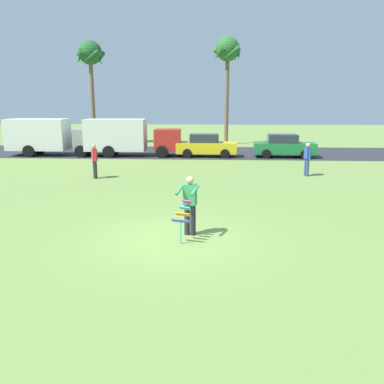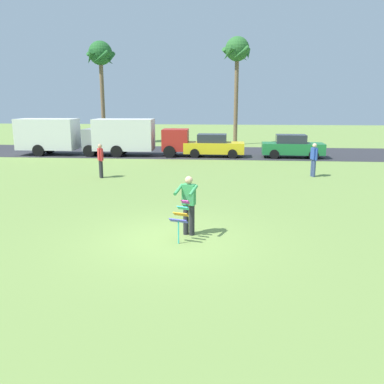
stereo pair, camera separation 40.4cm
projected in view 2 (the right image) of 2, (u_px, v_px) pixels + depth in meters
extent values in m
plane|color=olive|center=(172.00, 239.00, 11.29)|extent=(120.00, 120.00, 0.00)
cube|color=#2D2D33|center=(208.00, 152.00, 30.73)|extent=(120.00, 8.00, 0.01)
cylinder|color=#26262B|center=(192.00, 220.00, 11.52)|extent=(0.16, 0.16, 0.90)
cylinder|color=#26262B|center=(186.00, 219.00, 11.57)|extent=(0.16, 0.16, 0.90)
cube|color=#338C4C|center=(189.00, 195.00, 11.38)|extent=(0.40, 0.30, 0.60)
sphere|color=tan|center=(189.00, 180.00, 11.29)|extent=(0.22, 0.22, 0.22)
cylinder|color=#338C4C|center=(193.00, 191.00, 11.04)|extent=(0.23, 0.59, 0.24)
cylinder|color=#338C4C|center=(178.00, 189.00, 11.18)|extent=(0.23, 0.59, 0.24)
cube|color=#D83399|center=(185.00, 202.00, 11.11)|extent=(0.25, 0.20, 0.12)
cube|color=#33BFBF|center=(183.00, 208.00, 11.00)|extent=(0.35, 0.22, 0.12)
cube|color=orange|center=(181.00, 214.00, 10.88)|extent=(0.44, 0.25, 0.12)
cube|color=#4C4CCC|center=(178.00, 221.00, 10.76)|extent=(0.53, 0.28, 0.12)
cylinder|color=#33BFBF|center=(179.00, 232.00, 10.83)|extent=(0.04, 0.04, 0.65)
cube|color=gray|center=(98.00, 139.00, 28.88)|extent=(1.82, 1.92, 1.50)
cube|color=silver|center=(48.00, 134.00, 29.09)|extent=(4.22, 2.05, 2.20)
cylinder|color=black|center=(97.00, 148.00, 29.97)|extent=(0.84, 0.29, 0.84)
cylinder|color=black|center=(89.00, 151.00, 28.18)|extent=(0.84, 0.29, 0.84)
cylinder|color=black|center=(50.00, 148.00, 30.25)|extent=(0.84, 0.29, 0.84)
cylinder|color=black|center=(39.00, 150.00, 28.46)|extent=(0.84, 0.29, 0.84)
cube|color=#B2231E|center=(176.00, 140.00, 28.45)|extent=(1.87, 1.97, 1.50)
cube|color=silver|center=(124.00, 135.00, 28.57)|extent=(4.27, 2.16, 2.20)
cylinder|color=black|center=(172.00, 149.00, 29.53)|extent=(0.85, 0.31, 0.84)
cylinder|color=black|center=(169.00, 152.00, 27.74)|extent=(0.85, 0.31, 0.84)
cylinder|color=black|center=(123.00, 148.00, 29.72)|extent=(0.85, 0.31, 0.84)
cylinder|color=black|center=(117.00, 151.00, 27.93)|extent=(0.85, 0.31, 0.84)
cube|color=yellow|center=(214.00, 148.00, 28.21)|extent=(4.22, 1.75, 0.76)
cube|color=#282D38|center=(212.00, 138.00, 28.09)|extent=(2.03, 1.42, 0.60)
cylinder|color=black|center=(233.00, 151.00, 28.94)|extent=(0.64, 0.23, 0.64)
cylinder|color=black|center=(232.00, 154.00, 27.37)|extent=(0.64, 0.23, 0.64)
cylinder|color=black|center=(197.00, 151.00, 29.20)|extent=(0.64, 0.23, 0.64)
cylinder|color=black|center=(195.00, 153.00, 27.63)|extent=(0.64, 0.23, 0.64)
cube|color=#1E7238|center=(293.00, 149.00, 27.73)|extent=(4.26, 1.86, 0.76)
cube|color=#282D38|center=(291.00, 139.00, 27.60)|extent=(2.07, 1.47, 0.60)
cylinder|color=black|center=(310.00, 152.00, 28.42)|extent=(0.65, 0.24, 0.64)
cylinder|color=black|center=(314.00, 155.00, 26.86)|extent=(0.65, 0.24, 0.64)
cylinder|color=black|center=(273.00, 151.00, 28.74)|extent=(0.65, 0.24, 0.64)
cylinder|color=black|center=(274.00, 154.00, 27.18)|extent=(0.65, 0.24, 0.64)
cylinder|color=brown|center=(103.00, 101.00, 36.49)|extent=(0.36, 0.36, 7.88)
sphere|color=#236028|center=(100.00, 53.00, 35.59)|extent=(2.10, 2.10, 2.10)
cone|color=#236028|center=(111.00, 58.00, 35.60)|extent=(0.44, 1.56, 1.28)
cone|color=#236028|center=(107.00, 59.00, 36.54)|extent=(1.62, 0.90, 1.28)
cone|color=#236028|center=(94.00, 59.00, 36.30)|extent=(1.27, 1.52, 1.28)
cone|color=#236028|center=(90.00, 58.00, 35.21)|extent=(1.27, 1.52, 1.28)
cone|color=#236028|center=(101.00, 57.00, 34.78)|extent=(1.62, 0.90, 1.28)
cylinder|color=brown|center=(236.00, 99.00, 35.79)|extent=(0.36, 0.36, 8.14)
sphere|color=#2D6B2D|center=(237.00, 49.00, 34.85)|extent=(2.10, 2.10, 2.10)
cone|color=#2D6B2D|center=(248.00, 54.00, 34.86)|extent=(0.44, 1.56, 1.28)
cone|color=#2D6B2D|center=(240.00, 55.00, 35.80)|extent=(1.62, 0.90, 1.28)
cone|color=#2D6B2D|center=(228.00, 55.00, 35.56)|extent=(1.27, 1.52, 1.28)
cone|color=#2D6B2D|center=(228.00, 54.00, 34.47)|extent=(1.27, 1.52, 1.28)
cone|color=#2D6B2D|center=(241.00, 53.00, 34.04)|extent=(1.62, 0.90, 1.28)
cylinder|color=#384772|center=(312.00, 168.00, 20.74)|extent=(0.16, 0.16, 0.90)
cylinder|color=#384772|center=(314.00, 168.00, 20.57)|extent=(0.16, 0.16, 0.90)
cube|color=#2D4CA5|center=(314.00, 154.00, 20.49)|extent=(0.32, 0.41, 0.60)
sphere|color=beige|center=(315.00, 145.00, 20.40)|extent=(0.22, 0.22, 0.22)
cylinder|color=#2D4CA5|center=(312.00, 154.00, 20.73)|extent=(0.09, 0.09, 0.58)
cylinder|color=#2D4CA5|center=(316.00, 155.00, 20.27)|extent=(0.09, 0.09, 0.58)
cylinder|color=#26262B|center=(101.00, 169.00, 20.28)|extent=(0.16, 0.16, 0.90)
cylinder|color=#26262B|center=(101.00, 169.00, 20.43)|extent=(0.16, 0.16, 0.90)
cube|color=red|center=(100.00, 154.00, 20.19)|extent=(0.37, 0.42, 0.60)
sphere|color=tan|center=(100.00, 146.00, 20.10)|extent=(0.22, 0.22, 0.22)
cylinder|color=red|center=(101.00, 156.00, 19.99)|extent=(0.09, 0.09, 0.58)
cylinder|color=red|center=(99.00, 155.00, 20.41)|extent=(0.09, 0.09, 0.58)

